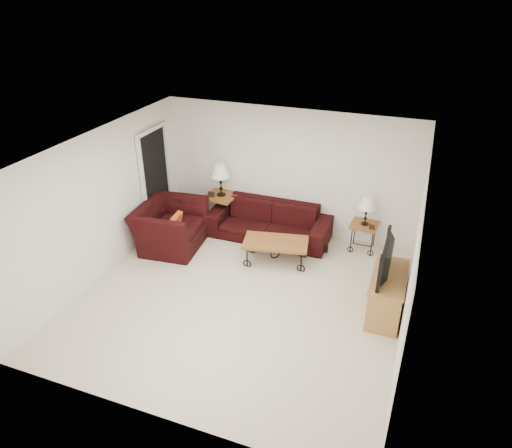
{
  "coord_description": "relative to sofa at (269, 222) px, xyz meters",
  "views": [
    {
      "loc": [
        2.37,
        -5.67,
        4.65
      ],
      "look_at": [
        0.0,
        0.7,
        1.0
      ],
      "focal_mm": 32.84,
      "sensor_mm": 36.0,
      "label": 1
    }
  ],
  "objects": [
    {
      "name": "ground",
      "position": [
        0.22,
        -2.02,
        -0.35
      ],
      "size": [
        5.0,
        5.0,
        0.0
      ],
      "primitive_type": "plane",
      "color": "beige",
      "rests_on": "ground"
    },
    {
      "name": "wall_back",
      "position": [
        0.22,
        0.48,
        0.9
      ],
      "size": [
        5.0,
        0.02,
        2.5
      ],
      "primitive_type": "cube",
      "color": "white",
      "rests_on": "ground"
    },
    {
      "name": "wall_front",
      "position": [
        0.22,
        -4.52,
        0.9
      ],
      "size": [
        5.0,
        0.02,
        2.5
      ],
      "primitive_type": "cube",
      "color": "white",
      "rests_on": "ground"
    },
    {
      "name": "wall_left",
      "position": [
        -2.28,
        -2.02,
        0.9
      ],
      "size": [
        0.02,
        5.0,
        2.5
      ],
      "primitive_type": "cube",
      "color": "white",
      "rests_on": "ground"
    },
    {
      "name": "wall_right",
      "position": [
        2.72,
        -2.02,
        0.9
      ],
      "size": [
        0.02,
        5.0,
        2.5
      ],
      "primitive_type": "cube",
      "color": "white",
      "rests_on": "ground"
    },
    {
      "name": "ceiling",
      "position": [
        0.22,
        -2.02,
        2.15
      ],
      "size": [
        5.0,
        5.0,
        0.0
      ],
      "primitive_type": "plane",
      "color": "white",
      "rests_on": "wall_back"
    },
    {
      "name": "doorway",
      "position": [
        -2.25,
        -0.37,
        0.67
      ],
      "size": [
        0.08,
        0.94,
        2.04
      ],
      "primitive_type": "cube",
      "color": "black",
      "rests_on": "ground"
    },
    {
      "name": "sofa",
      "position": [
        0.0,
        0.0,
        0.0
      ],
      "size": [
        2.38,
        0.93,
        0.7
      ],
      "primitive_type": "imported",
      "color": "black",
      "rests_on": "ground"
    },
    {
      "name": "side_table_left",
      "position": [
        -1.09,
        0.18,
        -0.01
      ],
      "size": [
        0.66,
        0.66,
        0.67
      ],
      "primitive_type": "cube",
      "rotation": [
        0.0,
        0.0,
        -0.08
      ],
      "color": "brown",
      "rests_on": "ground"
    },
    {
      "name": "side_table_right",
      "position": [
        1.82,
        0.18,
        -0.08
      ],
      "size": [
        0.52,
        0.52,
        0.54
      ],
      "primitive_type": "cube",
      "rotation": [
        0.0,
        0.0,
        -0.06
      ],
      "color": "brown",
      "rests_on": "ground"
    },
    {
      "name": "lamp_left",
      "position": [
        -1.09,
        0.18,
        0.66
      ],
      "size": [
        0.41,
        0.41,
        0.67
      ],
      "primitive_type": null,
      "rotation": [
        0.0,
        0.0,
        -0.08
      ],
      "color": "black",
      "rests_on": "side_table_left"
    },
    {
      "name": "lamp_right",
      "position": [
        1.82,
        0.18,
        0.47
      ],
      "size": [
        0.32,
        0.32,
        0.54
      ],
      "primitive_type": null,
      "rotation": [
        0.0,
        0.0,
        -0.06
      ],
      "color": "black",
      "rests_on": "side_table_right"
    },
    {
      "name": "photo_frame_left",
      "position": [
        -1.24,
        0.03,
        0.38
      ],
      "size": [
        0.14,
        0.03,
        0.11
      ],
      "primitive_type": "cube",
      "rotation": [
        0.0,
        0.0,
        0.09
      ],
      "color": "black",
      "rests_on": "side_table_left"
    },
    {
      "name": "photo_frame_right",
      "position": [
        1.97,
        0.03,
        0.24
      ],
      "size": [
        0.11,
        0.04,
        0.09
      ],
      "primitive_type": "cube",
      "rotation": [
        0.0,
        0.0,
        -0.26
      ],
      "color": "black",
      "rests_on": "side_table_right"
    },
    {
      "name": "coffee_table",
      "position": [
        0.41,
        -0.82,
        -0.13
      ],
      "size": [
        1.25,
        0.83,
        0.43
      ],
      "primitive_type": "cube",
      "rotation": [
        0.0,
        0.0,
        0.2
      ],
      "color": "brown",
      "rests_on": "ground"
    },
    {
      "name": "armchair",
      "position": [
        -1.66,
        -0.96,
        0.07
      ],
      "size": [
        1.25,
        1.4,
        0.84
      ],
      "primitive_type": "imported",
      "rotation": [
        0.0,
        0.0,
        1.67
      ],
      "color": "black",
      "rests_on": "ground"
    },
    {
      "name": "throw_pillow",
      "position": [
        -1.51,
        -1.01,
        0.17
      ],
      "size": [
        0.14,
        0.39,
        0.38
      ],
      "primitive_type": "cube",
      "rotation": [
        0.0,
        0.0,
        1.67
      ],
      "color": "#DA4D1C",
      "rests_on": "armchair"
    },
    {
      "name": "tv_stand",
      "position": [
        2.45,
        -1.59,
        -0.01
      ],
      "size": [
        0.47,
        1.13,
        0.68
      ],
      "primitive_type": "cube",
      "color": "#AF7D41",
      "rests_on": "ground"
    },
    {
      "name": "television",
      "position": [
        2.43,
        -1.59,
        0.62
      ],
      "size": [
        0.13,
        1.01,
        0.58
      ],
      "primitive_type": "imported",
      "rotation": [
        0.0,
        0.0,
        -1.57
      ],
      "color": "black",
      "rests_on": "tv_stand"
    },
    {
      "name": "backpack",
      "position": [
        1.16,
        -0.22,
        -0.14
      ],
      "size": [
        0.38,
        0.32,
        0.42
      ],
      "primitive_type": "ellipsoid",
      "rotation": [
        0.0,
        0.0,
        0.25
      ],
      "color": "black",
      "rests_on": "ground"
    }
  ]
}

